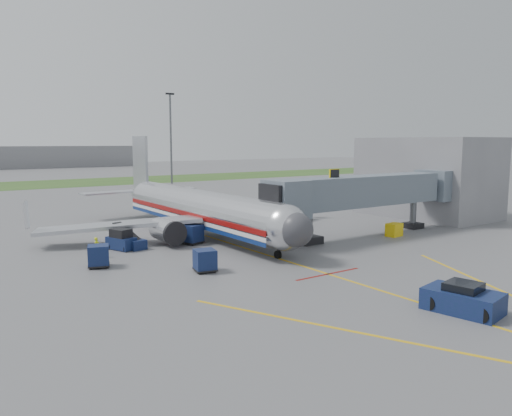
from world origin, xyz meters
TOP-DOWN VIEW (x-y plane):
  - ground at (0.00, 0.00)m, footprint 400.00×400.00m
  - grass_strip at (0.00, 90.00)m, footprint 300.00×25.00m
  - apron_markings at (0.00, -7.40)m, footprint 21.52×50.00m
  - airliner at (0.00, 15.25)m, footprint 32.10×35.67m
  - jet_bridge at (12.86, 5.00)m, footprint 25.30×4.00m
  - terminal at (30.00, 10.00)m, footprint 10.00×16.00m
  - light_mast_right at (25.00, 75.00)m, footprint 2.00×0.44m
  - pushback_tug at (0.66, -14.22)m, footprint 3.18×4.41m
  - baggage_tug at (-9.34, 12.61)m, footprint 2.21×2.96m
  - baggage_cart_a at (-3.00, 11.28)m, footprint 2.12×2.12m
  - baggage_cart_b at (-6.95, 1.69)m, footprint 1.80×1.80m
  - baggage_cart_c at (-12.95, 7.46)m, footprint 1.98×1.98m
  - belt_loader at (-8.38, 12.94)m, footprint 1.91×4.32m
  - ground_power_cart at (15.51, 3.00)m, footprint 1.80×1.33m
  - ramp_worker at (-12.02, 10.85)m, footprint 0.73×0.68m

SIDE VIEW (x-z plane):
  - ground at x=0.00m, z-range 0.00..0.00m
  - apron_markings at x=0.00m, z-range 0.00..0.01m
  - grass_strip at x=0.00m, z-range 0.00..0.01m
  - belt_loader at x=-8.38m, z-range -0.52..1.53m
  - ground_power_cart at x=15.51m, z-range -0.01..1.31m
  - pushback_tug at x=0.66m, z-range -0.14..1.53m
  - baggage_tug at x=-9.34m, z-range -0.11..1.74m
  - baggage_cart_b at x=-6.95m, z-range 0.02..1.66m
  - ramp_worker at x=-12.02m, z-range 0.00..1.67m
  - baggage_cart_c at x=-12.95m, z-range 0.02..1.71m
  - baggage_cart_a at x=-3.00m, z-range 0.02..1.81m
  - airliner at x=0.00m, z-range -2.48..7.77m
  - jet_bridge at x=12.86m, z-range 1.02..7.92m
  - terminal at x=30.00m, z-range 0.00..10.00m
  - light_mast_right at x=25.00m, z-range 0.58..20.98m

